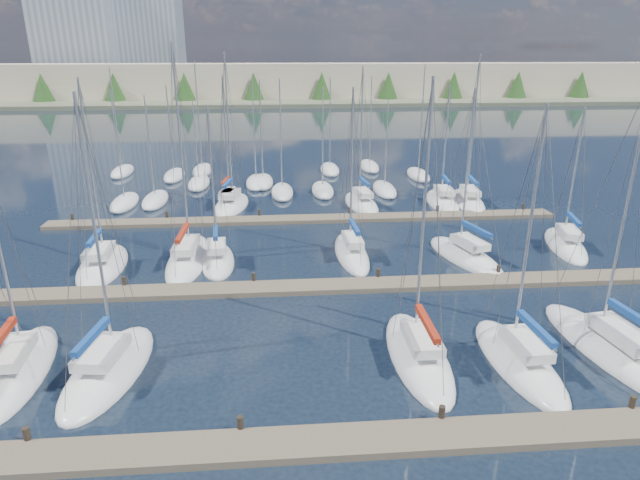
{
  "coord_description": "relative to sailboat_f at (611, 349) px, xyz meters",
  "views": [
    {
      "loc": [
        -2.27,
        -14.36,
        14.32
      ],
      "look_at": [
        0.0,
        14.0,
        4.0
      ],
      "focal_mm": 30.0,
      "sensor_mm": 36.0,
      "label": 1
    }
  ],
  "objects": [
    {
      "name": "ground",
      "position": [
        -13.96,
        52.53,
        -0.18
      ],
      "size": [
        400.0,
        400.0,
        0.0
      ],
      "primitive_type": "plane",
      "color": "#182331",
      "rests_on": "ground"
    },
    {
      "name": "dock_near",
      "position": [
        -13.96,
        -5.45,
        -0.02
      ],
      "size": [
        44.0,
        1.93,
        1.1
      ],
      "color": "#6B5E4C",
      "rests_on": "ground"
    },
    {
      "name": "dock_mid",
      "position": [
        -13.96,
        8.55,
        -0.02
      ],
      "size": [
        44.0,
        1.93,
        1.1
      ],
      "color": "#6B5E4C",
      "rests_on": "ground"
    },
    {
      "name": "dock_far",
      "position": [
        -13.96,
        22.55,
        -0.02
      ],
      "size": [
        44.0,
        1.93,
        1.1
      ],
      "color": "#6B5E4C",
      "rests_on": "ground"
    },
    {
      "name": "sailboat_f",
      "position": [
        0.0,
        0.0,
        0.0
      ],
      "size": [
        3.98,
        10.3,
        14.12
      ],
      "rotation": [
        0.0,
        0.0,
        0.12
      ],
      "color": "white",
      "rests_on": "ground"
    },
    {
      "name": "sailboat_b",
      "position": [
        -28.5,
        0.51,
        -0.0
      ],
      "size": [
        3.44,
        8.55,
        11.58
      ],
      "rotation": [
        0.0,
        0.0,
        0.11
      ],
      "color": "white",
      "rests_on": "ground"
    },
    {
      "name": "sailboat_j",
      "position": [
        -20.63,
        13.43,
        0.01
      ],
      "size": [
        2.95,
        6.8,
        11.44
      ],
      "rotation": [
        0.0,
        0.0,
        0.1
      ],
      "color": "white",
      "rests_on": "ground"
    },
    {
      "name": "sailboat_r",
      "position": [
        2.14,
        26.93,
        0.01
      ],
      "size": [
        3.65,
        9.15,
        14.47
      ],
      "rotation": [
        0.0,
        0.0,
        -0.12
      ],
      "color": "white",
      "rests_on": "ground"
    },
    {
      "name": "sailboat_n",
      "position": [
        -21.06,
        28.15,
        0.03
      ],
      "size": [
        2.87,
        7.05,
        12.63
      ],
      "rotation": [
        0.0,
        0.0,
        -0.12
      ],
      "color": "white",
      "rests_on": "ground"
    },
    {
      "name": "sailboat_e",
      "position": [
        -5.01,
        -0.65,
        0.01
      ],
      "size": [
        2.99,
        8.17,
        12.88
      ],
      "rotation": [
        0.0,
        0.0,
        0.05
      ],
      "color": "white",
      "rests_on": "ground"
    },
    {
      "name": "sailboat_q",
      "position": [
        -0.34,
        27.22,
        -0.0
      ],
      "size": [
        3.67,
        8.34,
        11.79
      ],
      "rotation": [
        0.0,
        0.0,
        -0.1
      ],
      "color": "white",
      "rests_on": "ground"
    },
    {
      "name": "sailboat_p",
      "position": [
        -8.36,
        26.98,
        0.01
      ],
      "size": [
        3.43,
        8.12,
        13.43
      ],
      "rotation": [
        0.0,
        0.0,
        0.1
      ],
      "color": "white",
      "rests_on": "ground"
    },
    {
      "name": "sailboat_o",
      "position": [
        -20.74,
        27.47,
        0.01
      ],
      "size": [
        4.0,
        8.18,
        14.65
      ],
      "rotation": [
        0.0,
        0.0,
        -0.15
      ],
      "color": "white",
      "rests_on": "ground"
    },
    {
      "name": "sailboat_d",
      "position": [
        -9.67,
        0.24,
        0.01
      ],
      "size": [
        2.68,
        8.54,
        13.92
      ],
      "rotation": [
        0.0,
        0.0,
        -0.0
      ],
      "color": "white",
      "rests_on": "ground"
    },
    {
      "name": "sailboat_i",
      "position": [
        -22.74,
        13.95,
        0.01
      ],
      "size": [
        2.89,
        9.61,
        15.4
      ],
      "rotation": [
        0.0,
        0.0,
        -0.02
      ],
      "color": "white",
      "rests_on": "ground"
    },
    {
      "name": "sailboat_l",
      "position": [
        -3.0,
        12.87,
        0.0
      ],
      "size": [
        4.78,
        8.66,
        12.54
      ],
      "rotation": [
        0.0,
        0.0,
        0.27
      ],
      "color": "white",
      "rests_on": "ground"
    },
    {
      "name": "sailboat_k",
      "position": [
        -11.06,
        14.09,
        0.01
      ],
      "size": [
        2.42,
        8.22,
        12.54
      ],
      "rotation": [
        0.0,
        0.0,
        0.03
      ],
      "color": "white",
      "rests_on": "ground"
    },
    {
      "name": "sailboat_h",
      "position": [
        -28.44,
        13.19,
        0.0
      ],
      "size": [
        3.52,
        8.07,
        13.29
      ],
      "rotation": [
        0.0,
        0.0,
        0.07
      ],
      "color": "white",
      "rests_on": "ground"
    },
    {
      "name": "sailboat_m",
      "position": [
        5.34,
        14.45,
        0.0
      ],
      "size": [
        4.17,
        8.17,
        11.09
      ],
      "rotation": [
        0.0,
        0.0,
        -0.23
      ],
      "color": "white",
      "rests_on": "ground"
    },
    {
      "name": "sailboat_c",
      "position": [
        -24.34,
        0.2,
        0.0
      ],
      "size": [
        4.11,
        8.37,
        13.39
      ],
      "rotation": [
        0.0,
        0.0,
        -0.14
      ],
      "color": "white",
      "rests_on": "ground"
    },
    {
      "name": "distant_boats",
      "position": [
        -18.31,
        36.3,
        0.12
      ],
      "size": [
        36.93,
        20.75,
        13.3
      ],
      "color": "#9EA0A5",
      "rests_on": "ground"
    },
    {
      "name": "shoreline",
      "position": [
        -27.26,
        142.3,
        7.27
      ],
      "size": [
        400.0,
        60.0,
        38.0
      ],
      "color": "#666B51",
      "rests_on": "ground"
    }
  ]
}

